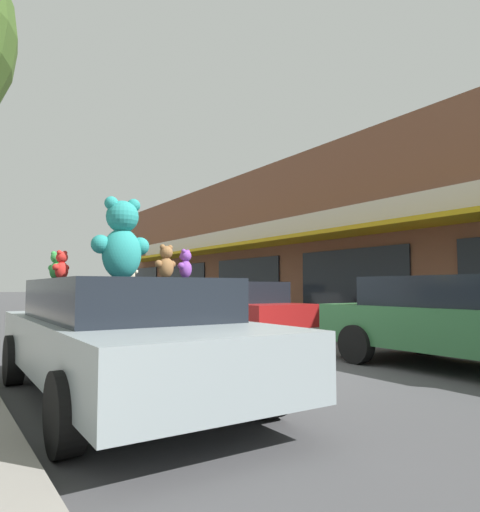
# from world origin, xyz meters

# --- Properties ---
(ground_plane) EXTENTS (260.00, 260.00, 0.00)m
(ground_plane) POSITION_xyz_m (0.00, 0.00, 0.00)
(ground_plane) COLOR #424244
(sidewalk_far) EXTENTS (2.64, 90.00, 0.15)m
(sidewalk_far) POSITION_xyz_m (4.95, 0.00, 0.08)
(sidewalk_far) COLOR gray
(sidewalk_far) RESTS_ON ground_plane
(storefront_row) EXTENTS (16.12, 33.24, 5.95)m
(storefront_row) POSITION_xyz_m (13.61, 6.57, 2.98)
(storefront_row) COLOR brown
(storefront_row) RESTS_ON ground_plane
(plush_art_car) EXTENTS (2.09, 4.80, 1.33)m
(plush_art_car) POSITION_xyz_m (-2.44, -0.78, 0.72)
(plush_art_car) COLOR #8C999E
(plush_art_car) RESTS_ON ground_plane
(teddy_bear_giant) EXTENTS (0.69, 0.42, 0.95)m
(teddy_bear_giant) POSITION_xyz_m (-2.44, -0.71, 1.78)
(teddy_bear_giant) COLOR teal
(teddy_bear_giant) RESTS_ON plush_art_car
(teddy_bear_yellow) EXTENTS (0.28, 0.19, 0.36)m
(teddy_bear_yellow) POSITION_xyz_m (-2.06, 0.17, 1.50)
(teddy_bear_yellow) COLOR yellow
(teddy_bear_yellow) RESTS_ON plush_art_car
(teddy_bear_purple) EXTENTS (0.21, 0.18, 0.29)m
(teddy_bear_purple) POSITION_xyz_m (-2.13, -1.70, 1.47)
(teddy_bear_purple) COLOR purple
(teddy_bear_purple) RESTS_ON plush_art_car
(teddy_bear_red) EXTENTS (0.24, 0.22, 0.34)m
(teddy_bear_red) POSITION_xyz_m (-2.99, -0.23, 1.49)
(teddy_bear_red) COLOR red
(teddy_bear_red) RESTS_ON plush_art_car
(teddy_bear_green) EXTENTS (0.22, 0.26, 0.35)m
(teddy_bear_green) POSITION_xyz_m (-2.99, 0.06, 1.50)
(teddy_bear_green) COLOR green
(teddy_bear_green) RESTS_ON plush_art_car
(teddy_bear_cream) EXTENTS (0.20, 0.18, 0.28)m
(teddy_bear_cream) POSITION_xyz_m (-2.07, 0.02, 1.46)
(teddy_bear_cream) COLOR beige
(teddy_bear_cream) RESTS_ON plush_art_car
(teddy_bear_brown) EXTENTS (0.25, 0.17, 0.33)m
(teddy_bear_brown) POSITION_xyz_m (-2.34, -1.69, 1.49)
(teddy_bear_brown) COLOR olive
(teddy_bear_brown) RESTS_ON plush_art_car
(parked_car_far_left) EXTENTS (2.01, 4.34, 1.41)m
(parked_car_far_left) POSITION_xyz_m (2.43, -1.97, 0.77)
(parked_car_far_left) COLOR #336B3D
(parked_car_far_left) RESTS_ON ground_plane
(parked_car_far_center) EXTENTS (1.99, 4.30, 1.37)m
(parked_car_far_center) POSITION_xyz_m (2.43, 4.18, 0.73)
(parked_car_far_center) COLOR maroon
(parked_car_far_center) RESTS_ON ground_plane
(parked_car_far_right) EXTENTS (1.99, 4.67, 1.40)m
(parked_car_far_right) POSITION_xyz_m (2.43, 10.98, 0.77)
(parked_car_far_right) COLOR silver
(parked_car_far_right) RESTS_ON ground_plane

